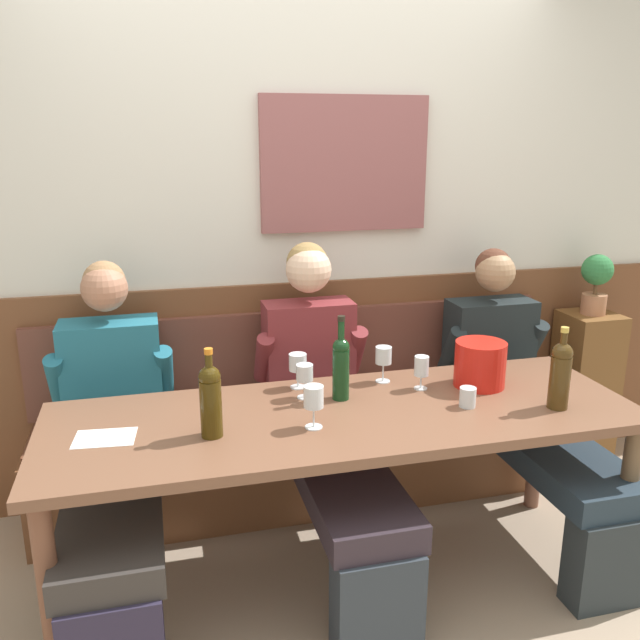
{
  "coord_description": "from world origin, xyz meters",
  "views": [
    {
      "loc": [
        -0.68,
        -2.08,
        1.78
      ],
      "look_at": [
        -0.03,
        0.46,
        1.04
      ],
      "focal_mm": 37.19,
      "sensor_mm": 36.0,
      "label": 1
    }
  ],
  "objects": [
    {
      "name": "ground_plane",
      "position": [
        0.0,
        0.0,
        -0.01
      ],
      "size": [
        6.8,
        6.8,
        0.02
      ],
      "primitive_type": "cube",
      "color": "tan",
      "rests_on": "ground"
    },
    {
      "name": "room_wall_back",
      "position": [
        0.0,
        1.09,
        1.4
      ],
      "size": [
        6.8,
        0.12,
        2.8
      ],
      "color": "silver",
      "rests_on": "ground"
    },
    {
      "name": "wood_wainscot_panel",
      "position": [
        0.0,
        1.04,
        0.54
      ],
      "size": [
        6.8,
        0.03,
        1.07
      ],
      "primitive_type": "cube",
      "color": "brown",
      "rests_on": "ground"
    },
    {
      "name": "wall_bench",
      "position": [
        0.0,
        0.83,
        0.28
      ],
      "size": [
        2.57,
        0.42,
        0.94
      ],
      "color": "brown",
      "rests_on": "ground"
    },
    {
      "name": "dining_table",
      "position": [
        0.0,
        0.17,
        0.67
      ],
      "size": [
        2.27,
        0.77,
        0.75
      ],
      "color": "brown",
      "rests_on": "ground"
    },
    {
      "name": "person_center_right_seat",
      "position": [
        -0.88,
        0.47,
        0.61
      ],
      "size": [
        0.53,
        1.2,
        1.26
      ],
      "color": "#292439",
      "rests_on": "ground"
    },
    {
      "name": "person_center_left_seat",
      "position": [
        0.01,
        0.48,
        0.63
      ],
      "size": [
        0.52,
        1.21,
        1.31
      ],
      "color": "#2D353E",
      "rests_on": "ground"
    },
    {
      "name": "person_left_seat",
      "position": [
        0.96,
        0.46,
        0.59
      ],
      "size": [
        0.53,
        1.2,
        1.24
      ],
      "color": "#272F33",
      "rests_on": "ground"
    },
    {
      "name": "ice_bucket",
      "position": [
        0.63,
        0.29,
        0.85
      ],
      "size": [
        0.21,
        0.21,
        0.19
      ],
      "primitive_type": "cylinder",
      "color": "red",
      "rests_on": "dining_table"
    },
    {
      "name": "wine_bottle_amber_mid",
      "position": [
        0.81,
        0.0,
        0.89
      ],
      "size": [
        0.08,
        0.08,
        0.33
      ],
      "color": "#422D11",
      "rests_on": "dining_table"
    },
    {
      "name": "wine_bottle_green_tall",
      "position": [
        -0.52,
        0.08,
        0.89
      ],
      "size": [
        0.08,
        0.08,
        0.32
      ],
      "color": "#3B2C0A",
      "rests_on": "dining_table"
    },
    {
      "name": "wine_bottle_clear_water",
      "position": [
        0.02,
        0.3,
        0.89
      ],
      "size": [
        0.07,
        0.07,
        0.35
      ],
      "color": "#133718",
      "rests_on": "dining_table"
    },
    {
      "name": "wine_glass_by_bottle",
      "position": [
        0.37,
        0.32,
        0.84
      ],
      "size": [
        0.06,
        0.06,
        0.14
      ],
      "color": "silver",
      "rests_on": "dining_table"
    },
    {
      "name": "wine_glass_near_bucket",
      "position": [
        -0.12,
        0.34,
        0.85
      ],
      "size": [
        0.07,
        0.07,
        0.14
      ],
      "color": "silver",
      "rests_on": "dining_table"
    },
    {
      "name": "wine_glass_mid_right",
      "position": [
        -0.12,
        0.46,
        0.86
      ],
      "size": [
        0.07,
        0.07,
        0.15
      ],
      "color": "silver",
      "rests_on": "dining_table"
    },
    {
      "name": "wine_glass_left_end",
      "position": [
        -0.15,
        0.06,
        0.86
      ],
      "size": [
        0.07,
        0.07,
        0.16
      ],
      "color": "silver",
      "rests_on": "dining_table"
    },
    {
      "name": "wine_glass_center_front",
      "position": [
        0.25,
        0.44,
        0.86
      ],
      "size": [
        0.07,
        0.07,
        0.16
      ],
      "color": "silver",
      "rests_on": "dining_table"
    },
    {
      "name": "water_tumbler_center",
      "position": [
        0.48,
        0.1,
        0.79
      ],
      "size": [
        0.06,
        0.06,
        0.08
      ],
      "primitive_type": "cylinder",
      "color": "silver",
      "rests_on": "dining_table"
    },
    {
      "name": "tasting_sheet_left_guest",
      "position": [
        -0.88,
        0.16,
        0.75
      ],
      "size": [
        0.22,
        0.17,
        0.0
      ],
      "primitive_type": "cube",
      "rotation": [
        0.0,
        0.0,
        -0.1
      ],
      "color": "white",
      "rests_on": "dining_table"
    },
    {
      "name": "corner_pedestal",
      "position": [
        1.59,
        0.86,
        0.43
      ],
      "size": [
        0.28,
        0.28,
        0.85
      ],
      "primitive_type": "cube",
      "color": "brown",
      "rests_on": "ground"
    },
    {
      "name": "potted_plant",
      "position": [
        1.59,
        0.86,
        1.04
      ],
      "size": [
        0.16,
        0.16,
        0.32
      ],
      "color": "#AB6F4C",
      "rests_on": "corner_pedestal"
    }
  ]
}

